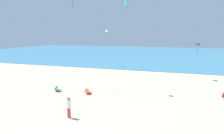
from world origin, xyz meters
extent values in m
plane|color=#C6B58C|center=(0.00, 10.00, 0.00)|extent=(120.00, 120.00, 0.00)
cube|color=teal|center=(0.00, 53.39, 0.03)|extent=(120.00, 60.00, 0.05)
cube|color=#D13D3D|center=(-3.10, 9.91, 0.16)|extent=(0.70, 0.69, 0.03)
cube|color=#D13D3D|center=(-3.25, 9.70, 0.35)|extent=(0.58, 0.50, 0.39)
cylinder|color=#B7B7BC|center=(-3.25, 10.18, 0.08)|extent=(0.02, 0.02, 0.16)
cylinder|color=#B7B7BC|center=(-2.80, 9.88, 0.08)|extent=(0.02, 0.02, 0.16)
cube|color=#2D9956|center=(-6.29, 9.73, 0.14)|extent=(0.58, 0.65, 0.03)
cube|color=#2D9956|center=(-6.55, 9.68, 0.35)|extent=(0.34, 0.60, 0.42)
cylinder|color=#B7B7BC|center=(-6.21, 10.03, 0.07)|extent=(0.02, 0.02, 0.14)
cylinder|color=#B7B7BC|center=(-6.10, 9.47, 0.07)|extent=(0.02, 0.02, 0.14)
cylinder|color=#B7B7BC|center=(8.70, 11.72, 0.09)|extent=(0.02, 0.02, 0.17)
cylinder|color=red|center=(-2.13, 4.48, 0.36)|extent=(0.13, 0.13, 0.73)
cylinder|color=red|center=(-1.98, 4.43, 0.36)|extent=(0.13, 0.13, 0.73)
cylinder|color=white|center=(-2.06, 4.46, 1.00)|extent=(0.38, 0.38, 0.54)
sphere|color=#846047|center=(-2.06, 4.46, 1.36)|extent=(0.20, 0.20, 0.20)
pyramid|color=black|center=(7.11, 20.05, 4.43)|extent=(0.70, 0.86, 0.36)
cylinder|color=black|center=(7.09, 20.05, 3.63)|extent=(0.06, 0.04, 0.56)
cylinder|color=black|center=(-5.93, 12.34, 8.88)|extent=(0.10, 0.08, 1.05)
cone|color=#1EADAD|center=(-0.13, 12.24, 8.67)|extent=(0.69, 0.67, 0.60)
cylinder|color=#DB3DA8|center=(-0.13, 12.24, 7.95)|extent=(0.08, 0.07, 1.01)
pyramid|color=pink|center=(-7.27, 26.62, 6.27)|extent=(0.86, 0.88, 0.29)
cylinder|color=#DB3DA8|center=(-7.26, 26.63, 5.32)|extent=(0.15, 0.14, 0.95)
camera|label=1|loc=(4.69, -6.74, 5.60)|focal=31.84mm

